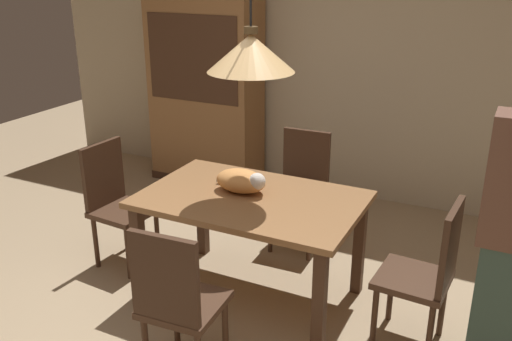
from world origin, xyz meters
TOP-DOWN VIEW (x-y plane):
  - ground at (0.00, 0.00)m, footprint 10.00×10.00m
  - back_wall at (0.00, 2.65)m, footprint 6.40×0.10m
  - dining_table at (0.11, 0.56)m, footprint 1.40×0.90m
  - chair_near_front at (0.11, -0.32)m, footprint 0.42×0.42m
  - chair_left_side at (-1.02, 0.57)m, footprint 0.43×0.43m
  - chair_right_side at (1.24, 0.56)m, footprint 0.42×0.42m
  - chair_far_back at (0.11, 1.44)m, footprint 0.41×0.41m
  - cat_sleeping at (0.02, 0.61)m, footprint 0.39×0.22m
  - pendant_lamp at (0.11, 0.56)m, footprint 0.52×0.52m
  - hutch_bookcase at (-1.29, 2.32)m, footprint 1.12×0.45m

SIDE VIEW (x-z plane):
  - ground at x=0.00m, z-range 0.00..0.00m
  - chair_near_front at x=0.11m, z-range 0.05..0.98m
  - chair_left_side at x=-1.02m, z-range 0.05..0.98m
  - chair_right_side at x=1.24m, z-range 0.05..0.98m
  - chair_far_back at x=0.11m, z-range 0.05..0.98m
  - dining_table at x=0.11m, z-range 0.27..1.02m
  - cat_sleeping at x=0.02m, z-range 0.75..0.90m
  - hutch_bookcase at x=-1.29m, z-range -0.04..1.81m
  - back_wall at x=0.00m, z-range 0.00..2.90m
  - pendant_lamp at x=0.11m, z-range 1.01..2.31m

